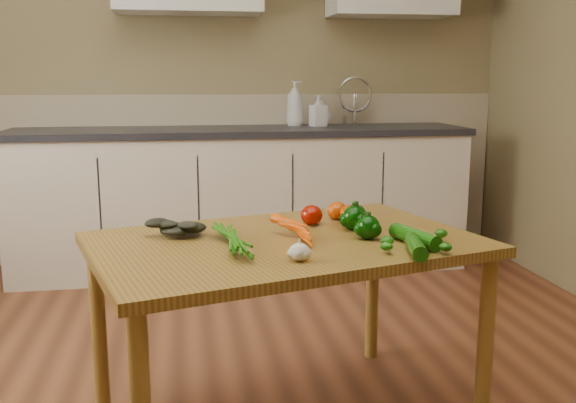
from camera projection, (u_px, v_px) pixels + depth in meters
The scene contains 17 objects.
room at pixel (234, 65), 1.96m from camera, with size 4.04×5.04×2.64m.
counter_run at pixel (243, 197), 4.10m from camera, with size 2.84×0.64×1.14m.
table at pixel (286, 261), 2.17m from camera, with size 1.43×1.12×0.67m.
soap_bottle_a at pixel (295, 103), 4.17m from camera, with size 0.11×0.11×0.29m, color silver.
soap_bottle_b at pixel (318, 111), 4.14m from camera, with size 0.09×0.09×0.20m, color silver.
soap_bottle_c at pixel (322, 113), 4.22m from camera, with size 0.13×0.13×0.16m, color silver.
carrot_bunch at pixel (278, 232), 2.11m from camera, with size 0.23×0.18×0.06m, color #EC5205, non-canonical shape.
leafy_greens at pixel (172, 224), 2.18m from camera, with size 0.18×0.16×0.09m, color black, non-canonical shape.
garlic_bulb at pixel (299, 252), 1.89m from camera, with size 0.06×0.06×0.05m, color silver.
pepper_a at pixel (354, 218), 2.28m from camera, with size 0.09×0.09×0.09m, color #053202.
pepper_b at pixel (356, 216), 2.33m from camera, with size 0.08×0.08×0.08m, color #053202.
pepper_c at pixel (368, 227), 2.15m from camera, with size 0.08×0.08×0.08m, color #053202.
tomato_a at pixel (312, 215), 2.36m from camera, with size 0.08×0.08×0.07m, color #960E02.
tomato_b at pixel (337, 211), 2.45m from camera, with size 0.07×0.07×0.07m, color #BC3C04.
tomato_c at pixel (350, 214), 2.39m from camera, with size 0.07×0.07×0.07m, color #BC3C04.
zucchini_a at pixel (415, 237), 2.08m from camera, with size 0.05×0.05×0.22m, color #114907.
zucchini_b at pixel (416, 247), 1.96m from camera, with size 0.05×0.05×0.18m, color #114907.
Camera 1 is at (-0.17, -1.83, 1.21)m, focal length 40.00 mm.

